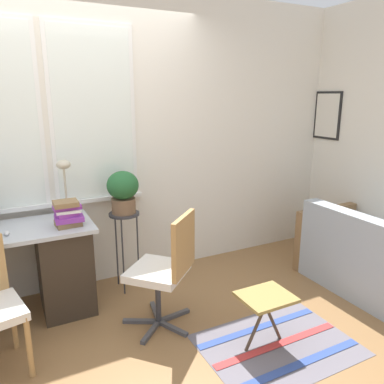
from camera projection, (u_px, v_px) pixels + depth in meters
The scene contains 12 objects.
ground_plane at pixel (93, 320), 3.02m from camera, with size 14.00×14.00×0.00m, color olive.
wall_back_with_window at pixel (65, 143), 3.26m from camera, with size 9.00×0.12×2.70m.
wall_right_with_picture at pixel (361, 135), 3.97m from camera, with size 0.08×9.00×2.70m.
mouse at pixel (7, 233), 2.75m from camera, with size 0.04×0.07×0.03m.
desk_lamp at pixel (64, 176), 3.12m from camera, with size 0.14×0.14×0.48m.
book_stack at pixel (68, 214), 2.93m from camera, with size 0.22×0.18×0.21m.
office_chair_swivel at pixel (166, 268), 2.83m from camera, with size 0.59×0.60×0.92m.
couch_loveseat at pixel (376, 263), 3.40m from camera, with size 0.77×1.37×0.77m.
plant_stand at pixel (125, 223), 3.37m from camera, with size 0.27×0.27×0.74m.
potted_plant at pixel (123, 190), 3.29m from camera, with size 0.28×0.28×0.38m.
floor_rug_striped at pixel (278, 345), 2.71m from camera, with size 1.09×0.80×0.01m.
folding_stool at pixel (266, 301), 2.63m from camera, with size 0.36×0.31×0.40m.
Camera 1 is at (-0.50, -2.74, 1.76)m, focal length 35.00 mm.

